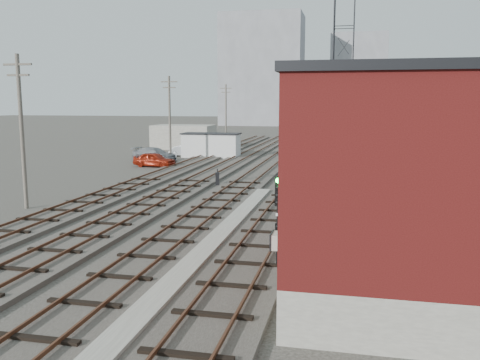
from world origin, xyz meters
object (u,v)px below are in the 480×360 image
(signal_mast, at_px, (278,217))
(car_grey, at_px, (155,154))
(site_trailer, at_px, (211,145))
(car_red, at_px, (154,160))
(switch_stand, at_px, (217,179))
(car_silver, at_px, (186,151))

(signal_mast, height_order, car_grey, signal_mast)
(site_trailer, xyz_separation_m, car_red, (-3.07, -9.78, -0.69))
(signal_mast, xyz_separation_m, car_red, (-16.15, 28.38, -1.35))
(signal_mast, relative_size, switch_stand, 2.93)
(signal_mast, height_order, switch_stand, signal_mast)
(signal_mast, xyz_separation_m, site_trailer, (-13.08, 38.16, -0.66))
(car_red, relative_size, car_silver, 1.06)
(site_trailer, bearing_deg, signal_mast, -70.92)
(switch_stand, distance_m, car_silver, 21.82)
(car_grey, bearing_deg, site_trailer, -33.78)
(car_red, distance_m, car_silver, 9.93)
(signal_mast, relative_size, site_trailer, 0.55)
(signal_mast, height_order, car_silver, signal_mast)
(switch_stand, xyz_separation_m, car_red, (-9.00, 9.97, 0.13))
(switch_stand, relative_size, car_red, 0.30)
(switch_stand, bearing_deg, signal_mast, -83.32)
(car_silver, xyz_separation_m, car_grey, (-1.87, -5.16, 0.08))
(signal_mast, height_order, car_red, signal_mast)
(car_red, bearing_deg, car_grey, 29.26)
(signal_mast, bearing_deg, car_grey, 118.50)
(car_silver, bearing_deg, site_trailer, -90.76)
(signal_mast, bearing_deg, switch_stand, 111.22)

